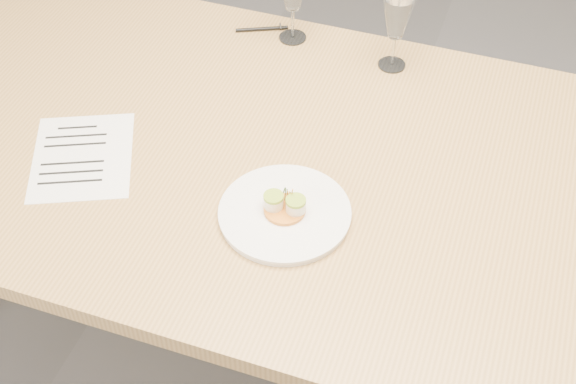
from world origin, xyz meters
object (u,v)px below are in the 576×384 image
(recipe_sheet, at_px, (82,156))
(ballpoint_pen, at_px, (262,29))
(wine_glass_1, at_px, (397,19))
(dinner_plate, at_px, (285,212))
(dining_table, at_px, (327,190))

(recipe_sheet, distance_m, ballpoint_pen, 0.60)
(wine_glass_1, bearing_deg, ballpoint_pen, 174.28)
(recipe_sheet, xyz_separation_m, wine_glass_1, (0.55, 0.53, 0.13))
(dinner_plate, height_order, ballpoint_pen, dinner_plate)
(dining_table, xyz_separation_m, dinner_plate, (-0.04, -0.16, 0.08))
(dining_table, distance_m, wine_glass_1, 0.44)
(dining_table, bearing_deg, dinner_plate, -104.08)
(dinner_plate, relative_size, wine_glass_1, 1.39)
(dining_table, relative_size, ballpoint_pen, 19.23)
(recipe_sheet, bearing_deg, dining_table, -8.63)
(ballpoint_pen, height_order, wine_glass_1, wine_glass_1)
(recipe_sheet, relative_size, ballpoint_pen, 2.63)
(dinner_plate, bearing_deg, dining_table, 75.92)
(ballpoint_pen, relative_size, wine_glass_1, 0.65)
(dinner_plate, relative_size, recipe_sheet, 0.80)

